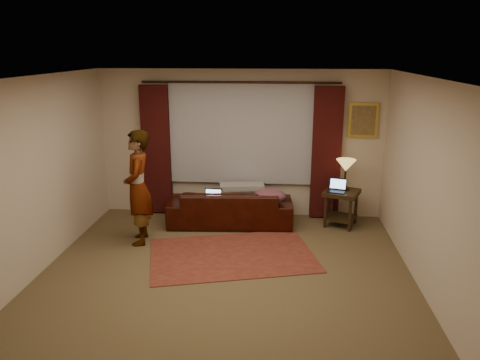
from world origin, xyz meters
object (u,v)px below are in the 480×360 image
at_px(sofa, 230,200).
at_px(person, 138,188).
at_px(end_table, 341,208).
at_px(laptop_sofa, 212,197).
at_px(tiffany_lamp, 345,175).
at_px(laptop_table, 337,186).

xyz_separation_m(sofa, person, (-1.32, -0.90, 0.46)).
distance_m(end_table, person, 3.40).
height_order(end_table, person, person).
xyz_separation_m(laptop_sofa, person, (-1.03, -0.73, 0.35)).
bearing_deg(tiffany_lamp, end_table, -128.67).
height_order(sofa, end_table, sofa).
bearing_deg(laptop_sofa, tiffany_lamp, 12.63).
bearing_deg(laptop_table, person, -146.99).
height_order(laptop_sofa, end_table, laptop_sofa).
xyz_separation_m(laptop_sofa, laptop_table, (2.08, 0.18, 0.19)).
relative_size(laptop_sofa, tiffany_lamp, 0.61).
xyz_separation_m(laptop_table, person, (-3.10, -0.91, 0.16)).
bearing_deg(end_table, sofa, -177.35).
bearing_deg(laptop_sofa, end_table, 11.30).
height_order(tiffany_lamp, person, person).
relative_size(tiffany_lamp, laptop_table, 1.66).
xyz_separation_m(end_table, person, (-3.20, -0.98, 0.57)).
bearing_deg(laptop_table, end_table, 52.83).
height_order(sofa, laptop_table, sofa).
bearing_deg(sofa, laptop_sofa, 26.85).
distance_m(laptop_sofa, end_table, 2.20).
bearing_deg(laptop_table, tiffany_lamp, 58.46).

